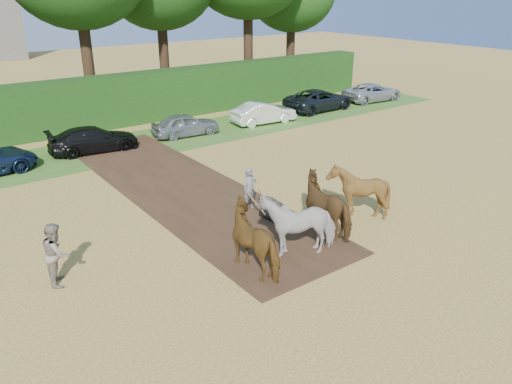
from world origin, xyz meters
TOP-DOWN VIEW (x-y plane):
  - ground at (0.00, 0.00)m, footprint 120.00×120.00m
  - earth_strip at (1.50, 7.00)m, footprint 4.50×17.00m
  - grass_verge at (0.00, 14.00)m, footprint 50.00×5.00m
  - hedgerow at (0.00, 18.50)m, footprint 46.00×1.60m
  - spectator_near at (-4.74, 2.82)m, footprint 0.96×1.08m
  - plough_team at (2.82, 0.46)m, footprint 6.64×5.08m
  - parked_cars at (4.34, 14.02)m, footprint 40.91×2.74m

SIDE VIEW (x-z plane):
  - ground at x=0.00m, z-range 0.00..0.00m
  - grass_verge at x=0.00m, z-range 0.00..0.03m
  - earth_strip at x=1.50m, z-range 0.00..0.05m
  - parked_cars at x=4.34m, z-range -0.04..1.38m
  - spectator_near at x=-4.74m, z-range 0.00..1.85m
  - plough_team at x=2.82m, z-range -0.01..2.01m
  - hedgerow at x=0.00m, z-range 0.00..3.00m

